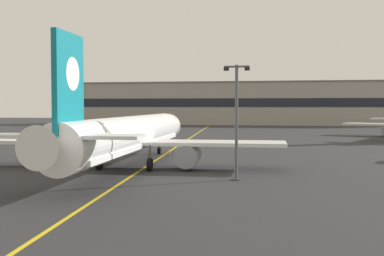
{
  "coord_description": "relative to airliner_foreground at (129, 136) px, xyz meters",
  "views": [
    {
      "loc": [
        15.06,
        -34.31,
        6.52
      ],
      "look_at": [
        6.74,
        11.9,
        4.32
      ],
      "focal_mm": 45.35,
      "sensor_mm": 36.0,
      "label": 1
    }
  ],
  "objects": [
    {
      "name": "apron_lamp_post",
      "position": [
        11.6,
        -5.96,
        1.92
      ],
      "size": [
        2.24,
        0.9,
        10.01
      ],
      "color": "#515156",
      "rests_on": "ground"
    },
    {
      "name": "terminal_building",
      "position": [
        -0.29,
        115.32,
        3.83
      ],
      "size": [
        111.22,
        12.4,
        14.39
      ],
      "color": "#9E998E",
      "rests_on": "ground"
    },
    {
      "name": "airliner_foreground",
      "position": [
        0.0,
        0.0,
        0.0
      ],
      "size": [
        32.14,
        41.48,
        11.65
      ],
      "color": "white",
      "rests_on": "ground"
    },
    {
      "name": "safety_cone_by_nose_gear",
      "position": [
        0.67,
        15.02,
        -3.11
      ],
      "size": [
        0.44,
        0.44,
        0.55
      ],
      "color": "orange",
      "rests_on": "ground"
    },
    {
      "name": "taxiway_centreline",
      "position": [
        0.17,
        16.32,
        -3.37
      ],
      "size": [
        14.47,
        179.47,
        0.01
      ],
      "primitive_type": "cube",
      "rotation": [
        0.0,
        0.0,
        0.08
      ],
      "color": "yellow",
      "rests_on": "ground"
    },
    {
      "name": "ground_plane",
      "position": [
        0.17,
        -13.68,
        -3.37
      ],
      "size": [
        400.0,
        400.0,
        0.0
      ],
      "primitive_type": "plane",
      "color": "#2D2D30"
    }
  ]
}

